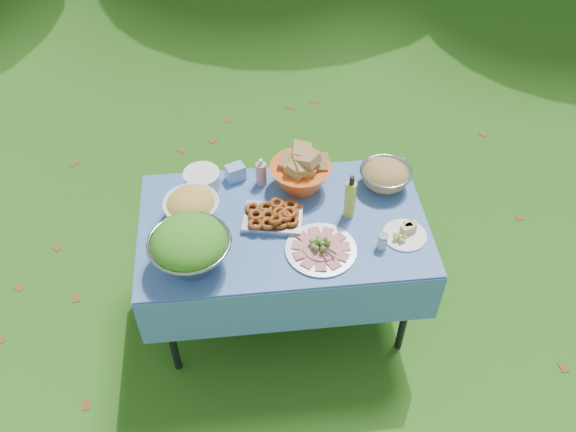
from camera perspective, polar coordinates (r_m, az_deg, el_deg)
The scene contains 14 objects.
ground at distance 3.69m, azimuth -0.38°, elevation -8.73°, with size 80.00×80.00×0.00m, color #173509.
picnic_table at distance 3.38m, azimuth -0.41°, elevation -5.01°, with size 1.46×0.86×0.76m, color #7BA5ED.
salad_bowl at distance 2.86m, azimuth -9.18°, elevation -2.79°, with size 0.39×0.39×0.25m, color gray, non-canonical shape.
pasta_bowl_white at distance 3.11m, azimuth -9.05°, elevation 0.94°, with size 0.28×0.28×0.16m, color white, non-canonical shape.
plate_stack at distance 3.29m, azimuth -8.04°, elevation 3.40°, with size 0.20×0.20×0.10m, color white.
wipes_box at distance 3.31m, azimuth -4.94°, elevation 4.08°, with size 0.10×0.07×0.09m, color #85B1DE.
sanitizer_bottle at distance 3.25m, azimuth -2.53°, elevation 4.17°, with size 0.06×0.06×0.16m, color pink.
bread_bowl at distance 3.21m, azimuth 1.18°, elevation 4.23°, with size 0.33×0.33×0.22m, color #F95D1B, non-canonical shape.
pasta_bowl_steel at distance 3.29m, azimuth 9.10°, elevation 3.80°, with size 0.27×0.27×0.14m, color gray, non-canonical shape.
fried_tray at distance 3.08m, azimuth -1.43°, elevation -0.03°, with size 0.30×0.21×0.07m, color #B4B5B9.
charcuterie_platter at distance 2.94m, azimuth 3.12°, elevation -2.73°, with size 0.35×0.35×0.08m, color #BBBEC2.
oil_bottle at distance 3.06m, azimuth 5.85°, elevation 1.85°, with size 0.06×0.06×0.26m, color #B4C439.
cheese_plate at distance 3.07m, azimuth 10.90°, elevation -1.46°, with size 0.22×0.22×0.06m, color white.
shaker at distance 2.99m, azimuth 8.84°, elevation -2.33°, with size 0.05×0.05×0.08m, color silver.
Camera 1 is at (-0.20, -2.12, 3.01)m, focal length 38.00 mm.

